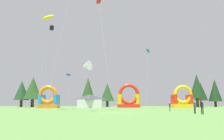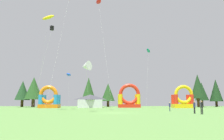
% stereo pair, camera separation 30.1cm
% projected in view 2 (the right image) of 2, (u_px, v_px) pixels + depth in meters
% --- Properties ---
extents(ground_plane, '(120.00, 120.00, 0.00)m').
position_uv_depth(ground_plane, '(114.00, 113.00, 36.82)').
color(ground_plane, '#5B8C42').
extents(kite_black_box, '(3.07, 3.26, 17.26)m').
position_uv_depth(kite_black_box, '(52.00, 28.00, 51.19)').
color(kite_black_box, black).
rests_on(kite_black_box, ground_plane).
extents(kite_teal_parafoil, '(2.63, 7.22, 15.10)m').
position_uv_depth(kite_teal_parafoil, '(148.00, 51.00, 62.44)').
color(kite_teal_parafoil, '#0C7F7A').
rests_on(kite_teal_parafoil, ground_plane).
extents(kite_red_parafoil, '(3.35, 10.02, 22.03)m').
position_uv_depth(kite_red_parafoil, '(99.00, 2.00, 49.52)').
color(kite_red_parafoil, red).
rests_on(kite_red_parafoil, ground_plane).
extents(kite_yellow_parafoil, '(4.20, 3.52, 19.91)m').
position_uv_depth(kite_yellow_parafoil, '(48.00, 18.00, 52.11)').
color(kite_yellow_parafoil, yellow).
rests_on(kite_yellow_parafoil, ground_plane).
extents(kite_blue_parafoil, '(1.80, 3.61, 8.26)m').
position_uv_depth(kite_blue_parafoil, '(69.00, 75.00, 55.68)').
color(kite_blue_parafoil, blue).
rests_on(kite_blue_parafoil, ground_plane).
extents(kite_white_delta, '(2.33, 2.32, 8.54)m').
position_uv_depth(kite_white_delta, '(86.00, 66.00, 42.04)').
color(kite_white_delta, white).
rests_on(kite_white_delta, ground_plane).
extents(person_far_side, '(0.35, 0.35, 1.58)m').
position_uv_depth(person_far_side, '(170.00, 106.00, 42.86)').
color(person_far_side, navy).
rests_on(person_far_side, ground_plane).
extents(person_near_camera, '(0.42, 0.42, 1.78)m').
position_uv_depth(person_near_camera, '(202.00, 106.00, 32.44)').
color(person_near_camera, black).
rests_on(person_near_camera, ground_plane).
extents(person_midfield, '(0.36, 0.36, 1.71)m').
position_uv_depth(person_midfield, '(194.00, 106.00, 34.75)').
color(person_midfield, black).
rests_on(person_midfield, ground_plane).
extents(inflatable_orange_dome, '(6.34, 4.44, 6.89)m').
position_uv_depth(inflatable_orange_dome, '(129.00, 99.00, 72.00)').
color(inflatable_orange_dome, red).
rests_on(inflatable_orange_dome, ground_plane).
extents(inflatable_yellow_castle, '(5.33, 3.94, 6.17)m').
position_uv_depth(inflatable_yellow_castle, '(183.00, 100.00, 67.34)').
color(inflatable_yellow_castle, yellow).
rests_on(inflatable_yellow_castle, ground_plane).
extents(inflatable_red_slide, '(5.28, 4.63, 6.06)m').
position_uv_depth(inflatable_red_slide, '(49.00, 100.00, 67.13)').
color(inflatable_red_slide, orange).
rests_on(inflatable_red_slide, ground_plane).
extents(festival_tent, '(6.84, 4.09, 3.73)m').
position_uv_depth(festival_tent, '(90.00, 101.00, 70.56)').
color(festival_tent, silver).
rests_on(festival_tent, ground_plane).
extents(tree_row_1, '(4.90, 4.90, 8.61)m').
position_uv_depth(tree_row_1, '(23.00, 90.00, 81.97)').
color(tree_row_1, '#4C331E').
rests_on(tree_row_1, ground_plane).
extents(tree_row_2, '(5.84, 5.84, 9.63)m').
position_uv_depth(tree_row_2, '(34.00, 88.00, 79.92)').
color(tree_row_2, '#4C331E').
rests_on(tree_row_2, ground_plane).
extents(tree_row_3, '(4.34, 4.34, 9.67)m').
position_uv_depth(tree_row_3, '(89.00, 88.00, 82.08)').
color(tree_row_3, '#4C331E').
rests_on(tree_row_3, ground_plane).
extents(tree_row_4, '(4.52, 4.52, 7.87)m').
position_uv_depth(tree_row_4, '(108.00, 92.00, 82.96)').
color(tree_row_4, '#4C331E').
rests_on(tree_row_4, ground_plane).
extents(tree_row_5, '(4.69, 4.69, 10.49)m').
position_uv_depth(tree_row_5, '(198.00, 86.00, 79.30)').
color(tree_row_5, '#4C331E').
rests_on(tree_row_5, ground_plane).
extents(tree_row_6, '(4.47, 4.47, 8.26)m').
position_uv_depth(tree_row_6, '(202.00, 91.00, 83.96)').
color(tree_row_6, '#4C331E').
rests_on(tree_row_6, ground_plane).
extents(tree_row_7, '(4.32, 4.32, 9.24)m').
position_uv_depth(tree_row_7, '(216.00, 90.00, 83.05)').
color(tree_row_7, '#4C331E').
rests_on(tree_row_7, ground_plane).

